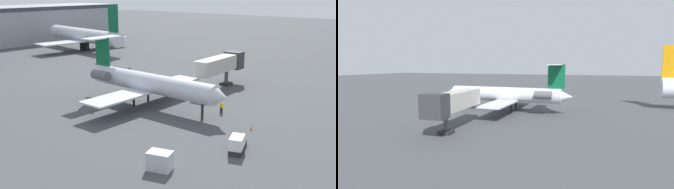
% 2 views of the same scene
% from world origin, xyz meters
% --- Properties ---
extents(ground_plane, '(400.00, 400.00, 0.10)m').
position_xyz_m(ground_plane, '(0.00, 0.00, -0.05)').
color(ground_plane, '#424447').
extents(regional_jet, '(22.05, 27.14, 9.70)m').
position_xyz_m(regional_jet, '(0.43, -0.41, 3.66)').
color(regional_jet, silver).
rests_on(regional_jet, ground_plane).
extents(jet_bridge, '(13.19, 3.40, 5.92)m').
position_xyz_m(jet_bridge, '(17.81, -2.96, 4.22)').
color(jet_bridge, '#B7B2A8').
rests_on(jet_bridge, ground_plane).
extents(ground_crew_marshaller, '(0.39, 0.47, 1.69)m').
position_xyz_m(ground_crew_marshaller, '(4.33, -11.27, 0.86)').
color(ground_crew_marshaller, black).
rests_on(ground_crew_marshaller, ground_plane).
extents(baggage_tug_lead, '(4.24, 2.64, 1.90)m').
position_xyz_m(baggage_tug_lead, '(-6.57, -20.04, 0.84)').
color(baggage_tug_lead, '#262628').
rests_on(baggage_tug_lead, ground_plane).
extents(cargo_container_uld, '(2.32, 2.80, 1.87)m').
position_xyz_m(cargo_container_uld, '(-15.27, -16.33, 0.94)').
color(cargo_container_uld, silver).
rests_on(cargo_container_uld, ground_plane).
extents(traffic_cone_near, '(0.36, 0.36, 0.55)m').
position_xyz_m(traffic_cone_near, '(-2.59, -17.11, 0.28)').
color(traffic_cone_near, orange).
rests_on(traffic_cone_near, ground_plane).
extents(traffic_cone_mid, '(0.36, 0.36, 0.55)m').
position_xyz_m(traffic_cone_mid, '(0.69, -17.97, 0.28)').
color(traffic_cone_mid, orange).
rests_on(traffic_cone_mid, ground_plane).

